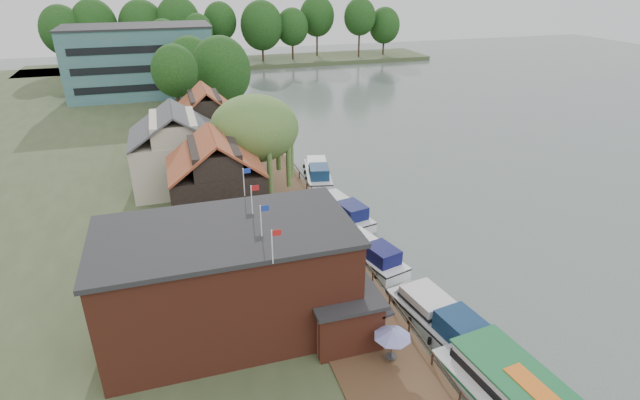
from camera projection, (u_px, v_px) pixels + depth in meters
ground at (441, 289)px, 38.16m from camera, size 260.00×260.00×0.00m
land_bank at (74, 167)px, 60.22m from camera, size 50.00×140.00×1.00m
quay_deck at (305, 232)px, 44.23m from camera, size 6.00×50.00×0.10m
quay_rail at (332, 221)px, 45.20m from camera, size 0.20×49.00×1.00m
pub at (260, 275)px, 31.58m from camera, size 20.00×11.00×7.30m
hotel_block at (140, 61)px, 89.87m from camera, size 25.40×12.40×12.30m
cottage_a at (216, 181)px, 44.05m from camera, size 8.60×7.60×8.50m
cottage_b at (176, 148)px, 51.90m from camera, size 9.60×8.60×8.50m
cottage_c at (207, 122)px, 60.77m from camera, size 7.60×7.60×8.50m
willow at (256, 148)px, 49.18m from camera, size 8.60×8.60×10.43m
umbrella_0 at (392, 345)px, 29.10m from camera, size 2.22×2.22×2.38m
umbrella_1 at (365, 305)px, 32.58m from camera, size 2.13×2.13×2.38m
umbrella_2 at (347, 293)px, 33.82m from camera, size 2.27×2.27×2.38m
umbrella_3 at (342, 260)px, 37.65m from camera, size 2.25×2.25×2.38m
umbrella_4 at (324, 244)px, 39.83m from camera, size 2.43×2.43×2.38m
umbrella_5 at (315, 228)px, 42.22m from camera, size 2.13×2.13×2.38m
cruiser_0 at (442, 318)px, 33.05m from camera, size 4.89×10.68×2.51m
cruiser_1 at (369, 250)px, 41.29m from camera, size 5.09×9.48×2.16m
cruiser_2 at (342, 208)px, 48.42m from camera, size 4.95×9.79×2.25m
cruiser_3 at (318, 170)px, 57.45m from camera, size 4.98×9.88×2.27m
swan at (506, 395)px, 28.40m from camera, size 0.44×0.44×0.44m
bank_tree_0 at (177, 91)px, 67.26m from camera, size 6.07×6.07×12.42m
bank_tree_1 at (221, 79)px, 74.58m from camera, size 8.87×8.87×12.53m
bank_tree_2 at (191, 71)px, 83.32m from camera, size 7.95×7.95×11.38m
bank_tree_3 at (166, 52)px, 98.92m from camera, size 6.48×6.48×12.47m
bank_tree_4 at (199, 44)px, 108.31m from camera, size 6.28×6.28×12.69m
bank_tree_5 at (168, 44)px, 113.99m from camera, size 7.68×7.68×11.20m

